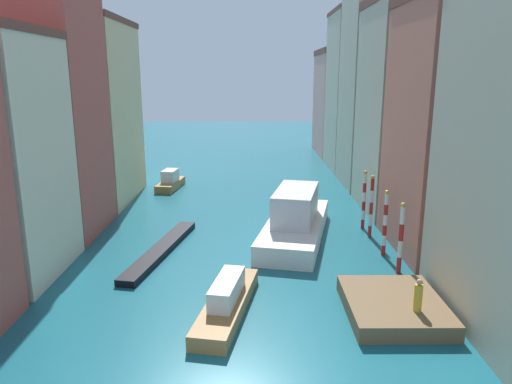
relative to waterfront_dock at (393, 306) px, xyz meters
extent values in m
plane|color=#196070|center=(-7.45, 18.10, -0.38)|extent=(154.00, 154.00, 0.00)
cube|color=#B25147|center=(-21.30, 12.38, 8.07)|extent=(7.81, 7.46, 16.91)
cube|color=beige|center=(-21.30, 21.62, 7.15)|extent=(7.81, 10.38, 15.07)
cube|color=brown|center=(-21.30, 21.62, 14.93)|extent=(7.96, 10.59, 0.49)
cube|color=#C6705B|center=(6.41, 8.81, 7.15)|extent=(7.81, 8.73, 15.07)
cube|color=#BCB299|center=(6.41, 18.15, 7.68)|extent=(7.81, 8.95, 16.12)
cube|color=#BCB299|center=(6.41, 27.39, 9.30)|extent=(7.81, 8.35, 19.37)
cube|color=#BCB299|center=(6.41, 36.57, 8.47)|extent=(7.81, 9.38, 17.71)
cube|color=brown|center=(6.41, 36.57, 17.53)|extent=(7.96, 9.57, 0.40)
cube|color=tan|center=(6.41, 47.45, 6.41)|extent=(7.81, 11.83, 13.58)
cube|color=brown|center=(6.41, 47.45, 13.58)|extent=(7.96, 12.06, 0.76)
cube|color=brown|center=(0.00, 0.00, 0.00)|extent=(4.41, 5.38, 0.77)
cylinder|color=gold|center=(0.67, -1.19, 1.01)|extent=(0.36, 0.36, 1.25)
sphere|color=tan|center=(0.67, -1.19, 1.76)|extent=(0.26, 0.26, 0.26)
cylinder|color=red|center=(1.63, 4.69, 0.10)|extent=(0.26, 0.26, 0.97)
cylinder|color=white|center=(1.63, 4.69, 1.08)|extent=(0.26, 0.26, 0.97)
cylinder|color=red|center=(1.63, 4.69, 2.05)|extent=(0.26, 0.26, 0.97)
cylinder|color=white|center=(1.63, 4.69, 3.03)|extent=(0.26, 0.26, 0.97)
sphere|color=gold|center=(1.63, 4.69, 3.62)|extent=(0.29, 0.29, 0.29)
cylinder|color=red|center=(1.51, 7.50, -0.06)|extent=(0.25, 0.25, 0.65)
cylinder|color=white|center=(1.51, 7.50, 0.60)|extent=(0.25, 0.25, 0.65)
cylinder|color=red|center=(1.51, 7.50, 1.25)|extent=(0.25, 0.25, 0.65)
cylinder|color=white|center=(1.51, 7.50, 1.91)|extent=(0.25, 0.25, 0.65)
cylinder|color=red|center=(1.51, 7.50, 2.56)|extent=(0.25, 0.25, 0.65)
cylinder|color=white|center=(1.51, 7.50, 3.22)|extent=(0.25, 0.25, 0.65)
sphere|color=gold|center=(1.51, 7.50, 3.64)|extent=(0.28, 0.28, 0.28)
cylinder|color=red|center=(1.47, 10.94, 0.03)|extent=(0.24, 0.24, 0.83)
cylinder|color=white|center=(1.47, 10.94, 0.86)|extent=(0.24, 0.24, 0.83)
cylinder|color=red|center=(1.47, 10.94, 1.69)|extent=(0.24, 0.24, 0.83)
cylinder|color=white|center=(1.47, 10.94, 2.52)|extent=(0.24, 0.24, 0.83)
cylinder|color=red|center=(1.47, 10.94, 3.35)|extent=(0.24, 0.24, 0.83)
sphere|color=gold|center=(1.47, 10.94, 3.86)|extent=(0.27, 0.27, 0.27)
cylinder|color=red|center=(1.42, 12.88, -0.04)|extent=(0.25, 0.25, 0.68)
cylinder|color=white|center=(1.42, 12.88, 0.64)|extent=(0.25, 0.25, 0.68)
cylinder|color=red|center=(1.42, 12.88, 1.32)|extent=(0.25, 0.25, 0.68)
cylinder|color=white|center=(1.42, 12.88, 2.00)|extent=(0.25, 0.25, 0.68)
cylinder|color=red|center=(1.42, 12.88, 2.67)|extent=(0.25, 0.25, 0.68)
cylinder|color=white|center=(1.42, 12.88, 3.35)|extent=(0.25, 0.25, 0.68)
sphere|color=gold|center=(1.42, 12.88, 3.79)|extent=(0.27, 0.27, 0.27)
cube|color=white|center=(-3.70, 10.85, 0.25)|extent=(6.05, 12.07, 1.28)
cube|color=silver|center=(-3.70, 10.85, 1.97)|extent=(3.70, 6.01, 2.15)
cube|color=black|center=(-12.39, 8.04, -0.18)|extent=(3.06, 10.60, 0.40)
cube|color=olive|center=(-7.81, 0.22, -0.03)|extent=(2.97, 7.49, 0.70)
cube|color=silver|center=(-7.81, 0.22, 0.80)|extent=(1.65, 3.56, 0.96)
cube|color=olive|center=(-14.76, 25.64, -0.02)|extent=(2.28, 5.19, 0.73)
cube|color=silver|center=(-14.76, 25.64, 0.91)|extent=(1.52, 2.24, 1.13)
camera|label=1|loc=(-6.56, -20.46, 10.53)|focal=33.59mm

